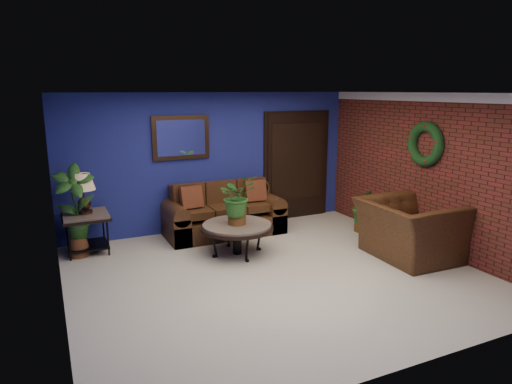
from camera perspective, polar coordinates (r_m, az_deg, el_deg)
name	(u,v)px	position (r m, az deg, el deg)	size (l,w,h in m)	color
floor	(275,274)	(6.54, 2.39, -10.20)	(5.50, 5.50, 0.00)	beige
wall_back	(213,162)	(8.43, -5.39, 3.79)	(5.50, 0.04, 2.50)	navy
wall_left	(55,210)	(5.50, -23.86, -2.03)	(0.04, 5.00, 2.50)	navy
wall_right_brick	(428,172)	(7.81, 20.72, 2.32)	(0.04, 5.00, 2.50)	maroon
ceiling	(277,93)	(6.03, 2.61, 12.25)	(5.50, 5.00, 0.02)	white
crown_molding	(433,97)	(7.68, 21.26, 10.99)	(0.03, 5.00, 0.14)	white
wall_mirror	(181,138)	(8.15, -9.36, 6.71)	(1.02, 0.06, 0.77)	#482E17
closet_door	(296,166)	(9.16, 5.07, 3.25)	(1.44, 0.06, 2.18)	black
wreath	(425,144)	(7.74, 20.40, 5.63)	(0.72, 0.72, 0.16)	black
sofa	(223,217)	(8.25, -4.16, -3.09)	(2.08, 0.90, 0.94)	#4D2B16
coffee_table	(237,227)	(7.17, -2.39, -4.45)	(1.14, 1.14, 0.49)	#59544D
end_table	(86,222)	(7.69, -20.47, -3.58)	(0.71, 0.71, 0.65)	#59544D
table_lamp	(83,189)	(7.56, -20.78, 0.40)	(0.37, 0.37, 0.61)	#482E17
side_chair	(263,201)	(8.54, 0.83, -1.11)	(0.42, 0.42, 0.90)	brown
armchair	(408,230)	(7.38, 18.49, -4.51)	(1.37, 1.20, 0.89)	#4D2B16
coffee_plant	(237,197)	(7.04, -2.42, -0.66)	(0.69, 0.63, 0.78)	brown
floor_plant	(362,210)	(8.51, 13.13, -2.17)	(0.38, 0.31, 0.80)	brown
tall_plant	(75,207)	(7.51, -21.70, -1.80)	(0.71, 0.55, 1.45)	brown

